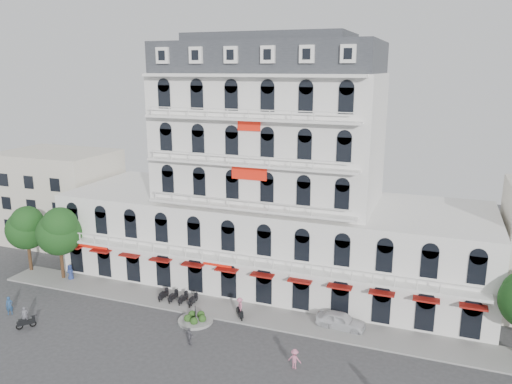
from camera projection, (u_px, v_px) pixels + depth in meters
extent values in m
plane|color=#38383A|center=(195.00, 364.00, 38.99)|extent=(120.00, 120.00, 0.00)
cube|color=gray|center=(239.00, 312.00, 47.15)|extent=(53.00, 4.00, 0.16)
cube|color=silver|center=(270.00, 238.00, 54.27)|extent=(45.00, 14.00, 9.00)
cube|color=silver|center=(270.00, 138.00, 51.61)|extent=(22.00, 12.00, 13.00)
cube|color=#2D3035|center=(271.00, 58.00, 49.67)|extent=(21.56, 11.76, 3.00)
cube|color=#2D3035|center=(271.00, 38.00, 49.22)|extent=(15.84, 8.64, 0.80)
cube|color=maroon|center=(244.00, 272.00, 47.69)|extent=(40.50, 1.00, 0.15)
cube|color=red|center=(249.00, 172.00, 46.65)|extent=(3.50, 0.10, 1.40)
cube|color=beige|center=(60.00, 196.00, 65.90)|extent=(14.00, 10.00, 12.00)
cylinder|color=gray|center=(196.00, 321.00, 45.43)|extent=(3.20, 3.20, 0.24)
cylinder|color=black|center=(195.00, 313.00, 45.24)|extent=(0.08, 0.08, 1.40)
sphere|color=#1E4517|center=(202.00, 319.00, 45.12)|extent=(0.70, 0.70, 0.70)
sphere|color=#1E4517|center=(201.00, 314.00, 45.88)|extent=(0.70, 0.70, 0.70)
sphere|color=#1E4517|center=(192.00, 314.00, 45.92)|extent=(0.70, 0.70, 0.70)
sphere|color=#1E4517|center=(188.00, 318.00, 45.18)|extent=(0.70, 0.70, 0.70)
sphere|color=#1E4517|center=(194.00, 321.00, 44.68)|extent=(0.70, 0.70, 0.70)
cylinder|color=#382314|center=(30.00, 256.00, 56.47)|extent=(0.36, 0.36, 3.52)
sphere|color=#133B17|center=(27.00, 230.00, 55.70)|extent=(4.48, 4.48, 4.48)
sphere|color=#133B17|center=(27.00, 222.00, 55.01)|extent=(3.52, 3.52, 3.52)
sphere|color=#133B17|center=(25.00, 223.00, 55.95)|extent=(3.20, 3.20, 3.20)
cylinder|color=#382314|center=(62.00, 263.00, 54.30)|extent=(0.36, 0.36, 3.74)
sphere|color=#133B17|center=(59.00, 233.00, 53.47)|extent=(4.76, 4.76, 4.76)
sphere|color=#133B17|center=(60.00, 225.00, 52.77)|extent=(3.74, 3.74, 3.74)
sphere|color=#133B17|center=(57.00, 226.00, 53.72)|extent=(3.40, 3.40, 3.40)
imported|color=silver|center=(341.00, 320.00, 44.19)|extent=(4.50, 2.05, 1.50)
cube|color=black|center=(26.00, 322.00, 44.26)|extent=(1.26, 1.35, 0.35)
torus|color=black|center=(33.00, 324.00, 44.57)|extent=(0.49, 0.53, 0.60)
torus|color=black|center=(19.00, 327.00, 44.07)|extent=(0.49, 0.53, 0.60)
imported|color=#5B5B63|center=(25.00, 315.00, 44.09)|extent=(0.67, 0.68, 1.58)
cube|color=black|center=(240.00, 313.00, 45.94)|extent=(1.16, 1.42, 0.35)
torus|color=black|center=(241.00, 319.00, 45.49)|extent=(0.45, 0.56, 0.60)
torus|color=black|center=(238.00, 313.00, 46.52)|extent=(0.45, 0.56, 0.60)
imported|color=pink|center=(240.00, 306.00, 45.76)|extent=(1.10, 1.20, 1.62)
imported|color=navy|center=(70.00, 272.00, 54.19)|extent=(0.92, 0.63, 1.80)
imported|color=#5A5961|center=(189.00, 336.00, 41.55)|extent=(0.97, 0.64, 1.54)
imported|color=#C56884|center=(295.00, 359.00, 38.25)|extent=(1.08, 0.68, 1.61)
imported|color=navy|center=(9.00, 306.00, 46.66)|extent=(0.77, 0.73, 1.77)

